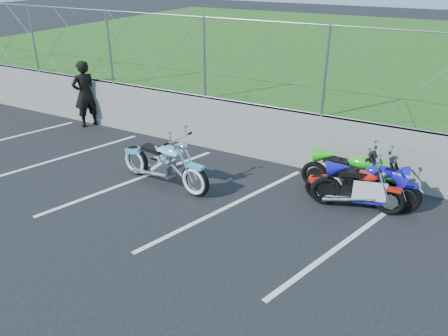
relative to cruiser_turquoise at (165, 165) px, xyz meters
The scene contains 10 objects.
ground 2.06m from the cruiser_turquoise, 35.47° to the right, with size 90.00×90.00×0.00m, color black.
retaining_wall 2.86m from the cruiser_turquoise, 55.02° to the left, with size 30.00×0.22×1.30m, color slate.
grass_field 12.44m from the cruiser_turquoise, 82.45° to the left, with size 30.00×20.00×1.30m, color #1F4E14.
chain_link_fence 3.38m from the cruiser_turquoise, 55.02° to the left, with size 28.00×0.03×2.00m.
parking_lines 2.88m from the cruiser_turquoise, ahead, with size 18.29×4.31×0.01m.
cruiser_turquoise is the anchor object (origin of this frame).
naked_orange 3.95m from the cruiser_turquoise, 14.62° to the left, with size 1.93×0.66×0.96m.
sportbike_green 3.87m from the cruiser_turquoise, 21.21° to the left, with size 2.03×0.72×1.05m.
sportbike_blue 4.17m from the cruiser_turquoise, 14.49° to the left, with size 2.05×0.81×1.09m.
person_standing 4.72m from the cruiser_turquoise, 154.30° to the left, with size 0.70×0.46×1.92m, color black.
Camera 1 is at (3.50, -5.67, 4.45)m, focal length 35.00 mm.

